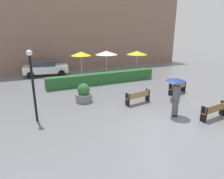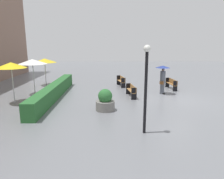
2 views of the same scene
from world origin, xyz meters
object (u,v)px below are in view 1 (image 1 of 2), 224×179
(planter_pot, at_px, (84,94))
(lamp_post, at_px, (32,79))
(pedestrian_with_umbrella, at_px, (176,91))
(patio_umbrella_yellow_far, at_px, (137,53))
(bench_near_right, at_px, (215,110))
(patio_umbrella_white, at_px, (106,53))
(patio_umbrella_yellow, at_px, (81,54))
(parked_car, at_px, (45,68))
(bench_far_right, at_px, (178,87))
(bench_mid_center, at_px, (138,96))

(planter_pot, xyz_separation_m, lamp_post, (-3.02, -1.70, 1.72))
(pedestrian_with_umbrella, height_order, planter_pot, pedestrian_with_umbrella)
(patio_umbrella_yellow_far, bearing_deg, pedestrian_with_umbrella, -109.71)
(bench_near_right, xyz_separation_m, lamp_post, (-8.47, 3.60, 1.74))
(bench_near_right, height_order, patio_umbrella_white, patio_umbrella_white)
(patio_umbrella_yellow, bearing_deg, planter_pot, -105.19)
(patio_umbrella_yellow, xyz_separation_m, patio_umbrella_yellow_far, (5.69, -0.26, -0.17))
(bench_near_right, xyz_separation_m, pedestrian_with_umbrella, (-1.63, 1.19, 0.90))
(patio_umbrella_white, bearing_deg, patio_umbrella_yellow, 168.31)
(pedestrian_with_umbrella, relative_size, patio_umbrella_yellow, 0.83)
(lamp_post, relative_size, patio_umbrella_yellow_far, 1.52)
(patio_umbrella_yellow, relative_size, parked_car, 0.58)
(patio_umbrella_yellow_far, height_order, parked_car, patio_umbrella_yellow_far)
(bench_near_right, relative_size, pedestrian_with_umbrella, 0.84)
(patio_umbrella_yellow, bearing_deg, parked_car, 133.76)
(bench_far_right, height_order, patio_umbrella_yellow, patio_umbrella_yellow)
(lamp_post, relative_size, parked_car, 0.82)
(patio_umbrella_yellow, relative_size, patio_umbrella_white, 0.99)
(bench_mid_center, height_order, lamp_post, lamp_post)
(bench_mid_center, bearing_deg, patio_umbrella_white, 83.08)
(bench_near_right, distance_m, pedestrian_with_umbrella, 2.21)
(bench_mid_center, bearing_deg, pedestrian_with_umbrella, -70.59)
(planter_pot, distance_m, patio_umbrella_white, 6.82)
(patio_umbrella_yellow, bearing_deg, patio_umbrella_white, -11.69)
(lamp_post, relative_size, patio_umbrella_yellow, 1.42)
(pedestrian_with_umbrella, distance_m, lamp_post, 7.29)
(bench_mid_center, distance_m, patio_umbrella_white, 7.38)
(parked_car, bearing_deg, lamp_post, -99.46)
(patio_umbrella_white, xyz_separation_m, parked_car, (-5.12, 3.45, -1.57))
(patio_umbrella_yellow, bearing_deg, bench_near_right, -70.74)
(patio_umbrella_yellow_far, bearing_deg, parked_car, 159.21)
(patio_umbrella_yellow, distance_m, parked_car, 4.40)
(planter_pot, xyz_separation_m, parked_car, (-1.28, 8.76, 0.30))
(patio_umbrella_yellow_far, bearing_deg, planter_pot, -142.76)
(pedestrian_with_umbrella, xyz_separation_m, lamp_post, (-6.83, 2.41, 0.85))
(parked_car, bearing_deg, bench_far_right, -51.62)
(patio_umbrella_white, height_order, parked_car, patio_umbrella_white)
(bench_mid_center, height_order, bench_near_right, bench_near_right)
(bench_near_right, distance_m, planter_pot, 7.60)
(bench_far_right, xyz_separation_m, planter_pot, (-6.64, 1.25, 0.01))
(patio_umbrella_white, bearing_deg, parked_car, 146.07)
(pedestrian_with_umbrella, bearing_deg, patio_umbrella_yellow_far, 70.29)
(pedestrian_with_umbrella, distance_m, patio_umbrella_yellow, 10.19)
(bench_far_right, relative_size, patio_umbrella_yellow_far, 0.69)
(bench_mid_center, xyz_separation_m, pedestrian_with_umbrella, (0.82, -2.34, 0.90))
(bench_near_right, bearing_deg, pedestrian_with_umbrella, 143.83)
(bench_far_right, xyz_separation_m, patio_umbrella_white, (-2.80, 6.56, 1.88))
(bench_near_right, bearing_deg, patio_umbrella_yellow_far, 80.48)
(bench_near_right, height_order, pedestrian_with_umbrella, pedestrian_with_umbrella)
(lamp_post, xyz_separation_m, patio_umbrella_yellow_far, (10.28, 7.22, -0.04))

